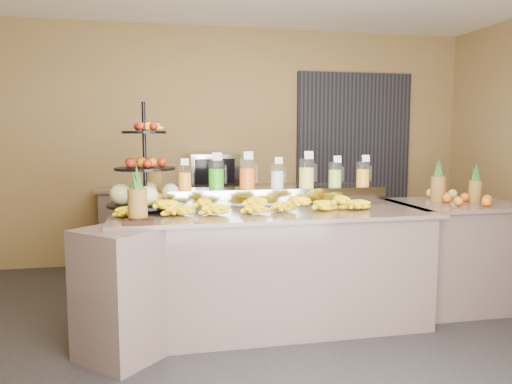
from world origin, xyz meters
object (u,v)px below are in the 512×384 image
object	(u,v)px
banana_heap	(249,203)
condiment_caddy	(139,222)
pitcher_tray	(277,196)
right_fruit_pile	(461,195)
oven_warmer	(213,170)
fruit_stand	(150,183)

from	to	relation	value
banana_heap	condiment_caddy	size ratio (longest dim) A/B	10.48
pitcher_tray	banana_heap	size ratio (longest dim) A/B	0.94
banana_heap	condiment_caddy	world-z (taller)	banana_heap
pitcher_tray	right_fruit_pile	world-z (taller)	right_fruit_pile
oven_warmer	fruit_stand	bearing A→B (deg)	-116.50
banana_heap	right_fruit_pile	xyz separation A→B (m)	(1.93, 0.14, 0.00)
banana_heap	oven_warmer	size ratio (longest dim) A/B	3.48
fruit_stand	pitcher_tray	bearing A→B (deg)	1.55
banana_heap	oven_warmer	bearing A→B (deg)	90.98
pitcher_tray	condiment_caddy	size ratio (longest dim) A/B	9.85
pitcher_tray	fruit_stand	world-z (taller)	fruit_stand
right_fruit_pile	condiment_caddy	bearing A→B (deg)	-170.09
pitcher_tray	oven_warmer	distance (m)	1.71
condiment_caddy	oven_warmer	xyz separation A→B (m)	(0.79, 2.36, 0.17)
fruit_stand	right_fruit_pile	world-z (taller)	fruit_stand
oven_warmer	banana_heap	bearing A→B (deg)	-93.53
condiment_caddy	oven_warmer	size ratio (longest dim) A/B	0.33
pitcher_tray	condiment_caddy	distance (m)	1.33
fruit_stand	banana_heap	bearing A→B (deg)	-22.69
banana_heap	oven_warmer	xyz separation A→B (m)	(-0.03, 2.02, 0.12)
pitcher_tray	banana_heap	xyz separation A→B (m)	(-0.31, -0.35, -0.00)
pitcher_tray	banana_heap	world-z (taller)	banana_heap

